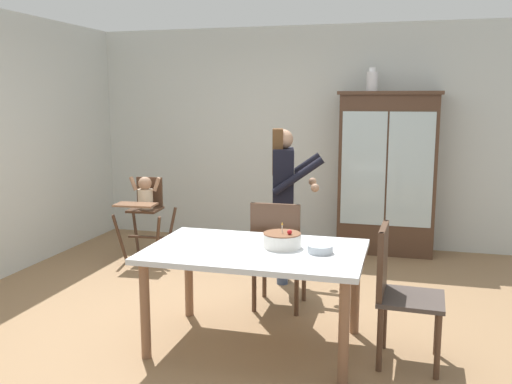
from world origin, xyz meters
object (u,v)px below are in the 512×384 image
(china_cabinet, at_px, (387,173))
(birthday_cake, at_px, (282,240))
(ceramic_vase, at_px, (372,81))
(serving_bowl, at_px, (320,249))
(dining_chair_far_side, at_px, (277,248))
(dining_table, at_px, (256,260))
(dining_chair_right_end, at_px, (396,285))
(high_chair_with_toddler, at_px, (145,202))
(adult_person, at_px, (284,186))

(china_cabinet, relative_size, birthday_cake, 6.79)
(ceramic_vase, xyz_separation_m, birthday_cake, (-0.44, -2.78, -1.23))
(serving_bowl, xyz_separation_m, dining_chair_far_side, (-0.47, 0.70, -0.21))
(dining_table, distance_m, dining_chair_right_end, 1.01)
(ceramic_vase, bearing_deg, china_cabinet, -1.02)
(high_chair_with_toddler, distance_m, dining_chair_far_side, 2.15)
(ceramic_vase, height_order, birthday_cake, ceramic_vase)
(birthday_cake, bearing_deg, dining_chair_right_end, -5.79)
(china_cabinet, distance_m, high_chair_with_toddler, 2.83)
(high_chair_with_toddler, xyz_separation_m, birthday_cake, (1.99, -1.79, 0.14))
(china_cabinet, distance_m, dining_table, 2.99)
(china_cabinet, relative_size, ceramic_vase, 7.05)
(china_cabinet, height_order, serving_bowl, china_cabinet)
(ceramic_vase, relative_size, dining_chair_right_end, 0.28)
(high_chair_with_toddler, bearing_deg, dining_chair_right_end, -38.28)
(adult_person, height_order, dining_table, adult_person)
(china_cabinet, bearing_deg, dining_table, -106.05)
(ceramic_vase, bearing_deg, serving_bowl, -92.92)
(china_cabinet, xyz_separation_m, serving_bowl, (-0.35, -2.85, -0.19))
(ceramic_vase, height_order, dining_chair_right_end, ceramic_vase)
(china_cabinet, relative_size, dining_chair_far_side, 1.98)
(adult_person, bearing_deg, high_chair_with_toddler, 64.45)
(china_cabinet, bearing_deg, dining_chair_far_side, -110.98)
(ceramic_vase, bearing_deg, adult_person, -117.97)
(china_cabinet, xyz_separation_m, birthday_cake, (-0.65, -2.77, -0.16))
(china_cabinet, distance_m, ceramic_vase, 1.08)
(birthday_cake, bearing_deg, adult_person, 101.86)
(dining_chair_right_end, bearing_deg, dining_chair_far_side, 56.97)
(high_chair_with_toddler, distance_m, dining_table, 2.60)
(dining_chair_far_side, bearing_deg, serving_bowl, 123.31)
(ceramic_vase, relative_size, dining_table, 0.17)
(china_cabinet, relative_size, dining_table, 1.21)
(ceramic_vase, relative_size, serving_bowl, 1.50)
(dining_chair_right_end, bearing_deg, dining_table, 92.62)
(serving_bowl, bearing_deg, ceramic_vase, 87.08)
(high_chair_with_toddler, height_order, dining_chair_far_side, dining_chair_far_side)
(birthday_cake, height_order, dining_chair_far_side, dining_chair_far_side)
(ceramic_vase, bearing_deg, high_chair_with_toddler, -157.73)
(ceramic_vase, relative_size, adult_person, 0.18)
(dining_chair_right_end, bearing_deg, china_cabinet, 5.89)
(birthday_cake, distance_m, serving_bowl, 0.30)
(china_cabinet, distance_m, dining_chair_right_end, 2.89)
(china_cabinet, height_order, dining_chair_far_side, china_cabinet)
(adult_person, bearing_deg, serving_bowl, -171.07)
(dining_table, relative_size, birthday_cake, 5.59)
(dining_table, bearing_deg, ceramic_vase, 77.89)
(serving_bowl, xyz_separation_m, dining_chair_right_end, (0.53, -0.01, -0.21))
(serving_bowl, bearing_deg, dining_chair_far_side, 123.77)
(dining_table, xyz_separation_m, birthday_cake, (0.18, 0.09, 0.14))
(dining_table, bearing_deg, high_chair_with_toddler, 134.00)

